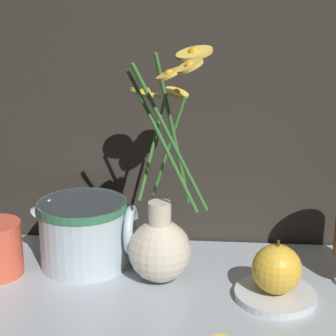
# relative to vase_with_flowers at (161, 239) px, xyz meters

# --- Properties ---
(ground_plane) EXTENTS (6.00, 6.00, 0.00)m
(ground_plane) POSITION_rel_vase_with_flowers_xyz_m (0.02, -0.03, -0.08)
(ground_plane) COLOR black
(shelf) EXTENTS (0.68, 0.34, 0.01)m
(shelf) POSITION_rel_vase_with_flowers_xyz_m (0.02, -0.03, -0.07)
(shelf) COLOR #9EA8B2
(shelf) RESTS_ON ground_plane
(vase_with_flowers) EXTENTS (0.13, 0.18, 0.34)m
(vase_with_flowers) POSITION_rel_vase_with_flowers_xyz_m (0.00, 0.00, 0.00)
(vase_with_flowers) COLOR beige
(vase_with_flowers) RESTS_ON shelf
(ceramic_pitcher) EXTENTS (0.16, 0.14, 0.11)m
(ceramic_pitcher) POSITION_rel_vase_with_flowers_xyz_m (-0.12, 0.04, -0.01)
(ceramic_pitcher) COLOR silver
(ceramic_pitcher) RESTS_ON shelf
(saucer_plate) EXTENTS (0.11, 0.11, 0.01)m
(saucer_plate) POSITION_rel_vase_with_flowers_xyz_m (0.16, -0.04, -0.06)
(saucer_plate) COLOR silver
(saucer_plate) RESTS_ON shelf
(orange_fruit) EXTENTS (0.07, 0.07, 0.08)m
(orange_fruit) POSITION_rel_vase_with_flowers_xyz_m (0.16, -0.04, -0.02)
(orange_fruit) COLOR gold
(orange_fruit) RESTS_ON saucer_plate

